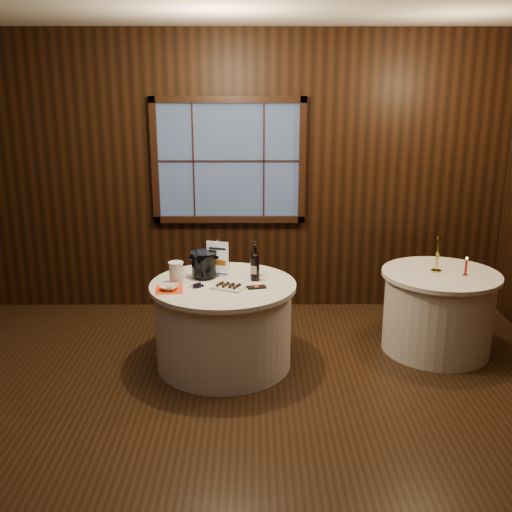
{
  "coord_description": "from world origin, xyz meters",
  "views": [
    {
      "loc": [
        0.27,
        -3.94,
        2.46
      ],
      "look_at": [
        0.29,
        0.9,
        1.05
      ],
      "focal_mm": 42.0,
      "sensor_mm": 36.0,
      "label": 1
    }
  ],
  "objects_px": {
    "port_bottle_left": "(255,261)",
    "brass_candlestick": "(437,259)",
    "chocolate_box": "(257,287)",
    "red_candle": "(466,268)",
    "main_table": "(224,324)",
    "glass_pitcher": "(176,272)",
    "grape_bunch": "(198,286)",
    "chocolate_plate": "(228,286)",
    "sign_stand": "(218,263)",
    "cracker_bowl": "(169,287)",
    "side_table": "(438,311)",
    "ice_bucket": "(204,264)",
    "port_bottle_right": "(255,265)"
  },
  "relations": [
    {
      "from": "brass_candlestick",
      "to": "red_candle",
      "type": "relative_size",
      "value": 1.96
    },
    {
      "from": "port_bottle_left",
      "to": "cracker_bowl",
      "type": "bearing_deg",
      "value": -160.85
    },
    {
      "from": "glass_pitcher",
      "to": "brass_candlestick",
      "type": "height_order",
      "value": "brass_candlestick"
    },
    {
      "from": "ice_bucket",
      "to": "chocolate_plate",
      "type": "height_order",
      "value": "ice_bucket"
    },
    {
      "from": "chocolate_box",
      "to": "glass_pitcher",
      "type": "xyz_separation_m",
      "value": [
        -0.7,
        0.14,
        0.09
      ]
    },
    {
      "from": "sign_stand",
      "to": "red_candle",
      "type": "height_order",
      "value": "sign_stand"
    },
    {
      "from": "sign_stand",
      "to": "port_bottle_right",
      "type": "xyz_separation_m",
      "value": [
        0.33,
        -0.14,
        0.03
      ]
    },
    {
      "from": "chocolate_plate",
      "to": "brass_candlestick",
      "type": "xyz_separation_m",
      "value": [
        1.9,
        0.45,
        0.11
      ]
    },
    {
      "from": "port_bottle_right",
      "to": "red_candle",
      "type": "height_order",
      "value": "port_bottle_right"
    },
    {
      "from": "port_bottle_right",
      "to": "cracker_bowl",
      "type": "distance_m",
      "value": 0.78
    },
    {
      "from": "sign_stand",
      "to": "side_table",
      "type": "bearing_deg",
      "value": 18.97
    },
    {
      "from": "port_bottle_left",
      "to": "brass_candlestick",
      "type": "distance_m",
      "value": 1.69
    },
    {
      "from": "side_table",
      "to": "ice_bucket",
      "type": "relative_size",
      "value": 4.51
    },
    {
      "from": "sign_stand",
      "to": "red_candle",
      "type": "bearing_deg",
      "value": 16.35
    },
    {
      "from": "main_table",
      "to": "chocolate_box",
      "type": "height_order",
      "value": "chocolate_box"
    },
    {
      "from": "sign_stand",
      "to": "chocolate_box",
      "type": "xyz_separation_m",
      "value": [
        0.35,
        -0.35,
        -0.11
      ]
    },
    {
      "from": "port_bottle_right",
      "to": "grape_bunch",
      "type": "distance_m",
      "value": 0.54
    },
    {
      "from": "side_table",
      "to": "port_bottle_left",
      "type": "xyz_separation_m",
      "value": [
        -1.72,
        -0.1,
        0.52
      ]
    },
    {
      "from": "glass_pitcher",
      "to": "brass_candlestick",
      "type": "xyz_separation_m",
      "value": [
        2.36,
        0.31,
        0.03
      ]
    },
    {
      "from": "chocolate_plate",
      "to": "cracker_bowl",
      "type": "relative_size",
      "value": 2.13
    },
    {
      "from": "main_table",
      "to": "port_bottle_right",
      "type": "relative_size",
      "value": 3.92
    },
    {
      "from": "port_bottle_left",
      "to": "grape_bunch",
      "type": "bearing_deg",
      "value": -154.6
    },
    {
      "from": "main_table",
      "to": "port_bottle_right",
      "type": "distance_m",
      "value": 0.6
    },
    {
      "from": "sign_stand",
      "to": "glass_pitcher",
      "type": "relative_size",
      "value": 1.74
    },
    {
      "from": "sign_stand",
      "to": "port_bottle_right",
      "type": "height_order",
      "value": "sign_stand"
    },
    {
      "from": "grape_bunch",
      "to": "cracker_bowl",
      "type": "distance_m",
      "value": 0.25
    },
    {
      "from": "side_table",
      "to": "chocolate_box",
      "type": "relative_size",
      "value": 6.72
    },
    {
      "from": "chocolate_box",
      "to": "red_candle",
      "type": "bearing_deg",
      "value": -2.78
    },
    {
      "from": "chocolate_plate",
      "to": "grape_bunch",
      "type": "height_order",
      "value": "chocolate_plate"
    },
    {
      "from": "side_table",
      "to": "port_bottle_left",
      "type": "bearing_deg",
      "value": -176.61
    },
    {
      "from": "port_bottle_left",
      "to": "cracker_bowl",
      "type": "xyz_separation_m",
      "value": [
        -0.72,
        -0.37,
        -0.12
      ]
    },
    {
      "from": "port_bottle_right",
      "to": "grape_bunch",
      "type": "xyz_separation_m",
      "value": [
        -0.49,
        -0.2,
        -0.12
      ]
    },
    {
      "from": "main_table",
      "to": "brass_candlestick",
      "type": "xyz_separation_m",
      "value": [
        1.96,
        0.32,
        0.51
      ]
    },
    {
      "from": "main_table",
      "to": "glass_pitcher",
      "type": "bearing_deg",
      "value": 178.31
    },
    {
      "from": "grape_bunch",
      "to": "side_table",
      "type": "bearing_deg",
      "value": 10.82
    },
    {
      "from": "grape_bunch",
      "to": "red_candle",
      "type": "distance_m",
      "value": 2.42
    },
    {
      "from": "sign_stand",
      "to": "grape_bunch",
      "type": "relative_size",
      "value": 2.06
    },
    {
      "from": "main_table",
      "to": "ice_bucket",
      "type": "bearing_deg",
      "value": 138.7
    },
    {
      "from": "side_table",
      "to": "brass_candlestick",
      "type": "bearing_deg",
      "value": 153.21
    },
    {
      "from": "port_bottle_right",
      "to": "grape_bunch",
      "type": "relative_size",
      "value": 2.04
    },
    {
      "from": "ice_bucket",
      "to": "chocolate_box",
      "type": "height_order",
      "value": "ice_bucket"
    },
    {
      "from": "grape_bunch",
      "to": "brass_candlestick",
      "type": "relative_size",
      "value": 0.47
    },
    {
      "from": "side_table",
      "to": "chocolate_plate",
      "type": "bearing_deg",
      "value": -167.58
    },
    {
      "from": "brass_candlestick",
      "to": "main_table",
      "type": "bearing_deg",
      "value": -170.68
    },
    {
      "from": "ice_bucket",
      "to": "red_candle",
      "type": "bearing_deg",
      "value": 1.22
    },
    {
      "from": "sign_stand",
      "to": "chocolate_plate",
      "type": "distance_m",
      "value": 0.38
    },
    {
      "from": "port_bottle_left",
      "to": "glass_pitcher",
      "type": "height_order",
      "value": "port_bottle_left"
    },
    {
      "from": "side_table",
      "to": "main_table",
      "type": "bearing_deg",
      "value": -171.47
    },
    {
      "from": "chocolate_box",
      "to": "side_table",
      "type": "bearing_deg",
      "value": 1.33
    },
    {
      "from": "chocolate_plate",
      "to": "red_candle",
      "type": "distance_m",
      "value": 2.16
    }
  ]
}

